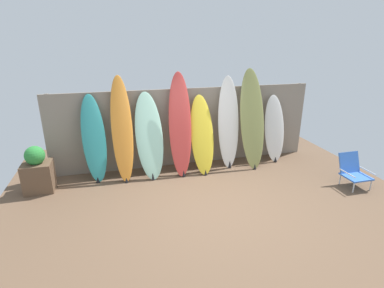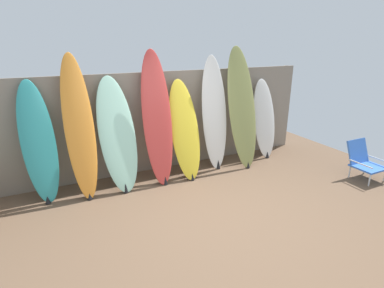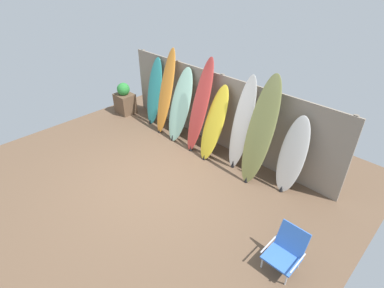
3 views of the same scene
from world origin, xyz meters
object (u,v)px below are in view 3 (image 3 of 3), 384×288
at_px(surfboard_white_7, 292,156).
at_px(planter_box, 125,100).
at_px(surfboard_yellow_4, 214,124).
at_px(surfboard_olive_6, 260,132).
at_px(beach_chair, 286,249).
at_px(surfboard_teal_0, 154,92).
at_px(surfboard_red_3, 200,106).
at_px(surfboard_white_5, 242,124).
at_px(surfboard_orange_1, 166,92).
at_px(surfboard_seafoam_2, 180,106).

distance_m(surfboard_white_7, planter_box, 5.25).
distance_m(surfboard_yellow_4, surfboard_olive_6, 1.22).
bearing_deg(beach_chair, surfboard_teal_0, 154.82).
bearing_deg(surfboard_red_3, surfboard_yellow_4, -5.15).
distance_m(surfboard_white_5, planter_box, 4.08).
height_order(surfboard_orange_1, surfboard_red_3, surfboard_red_3).
bearing_deg(surfboard_seafoam_2, surfboard_yellow_4, -2.39).
xyz_separation_m(surfboard_olive_6, planter_box, (-4.56, -0.14, -0.70)).
distance_m(surfboard_white_5, surfboard_olive_6, 0.55).
xyz_separation_m(surfboard_olive_6, beach_chair, (1.57, -1.50, -0.78)).
relative_size(surfboard_red_3, surfboard_yellow_4, 1.30).
relative_size(surfboard_seafoam_2, surfboard_white_5, 0.87).
distance_m(surfboard_teal_0, surfboard_white_7, 4.15).
bearing_deg(planter_box, surfboard_red_3, 3.51).
relative_size(surfboard_olive_6, beach_chair, 3.43).
distance_m(surfboard_red_3, surfboard_white_7, 2.37).
bearing_deg(surfboard_orange_1, surfboard_teal_0, 171.99).
relative_size(surfboard_red_3, surfboard_white_7, 1.38).
bearing_deg(surfboard_white_7, planter_box, -176.90).
bearing_deg(surfboard_yellow_4, beach_chair, -28.49).
height_order(surfboard_olive_6, planter_box, surfboard_olive_6).
distance_m(surfboard_seafoam_2, surfboard_white_7, 3.02).
relative_size(surfboard_olive_6, planter_box, 2.40).
bearing_deg(surfboard_olive_6, surfboard_seafoam_2, 178.90).
relative_size(beach_chair, planter_box, 0.70).
bearing_deg(surfboard_white_7, surfboard_red_3, -177.39).
relative_size(surfboard_red_3, planter_box, 2.36).
relative_size(surfboard_white_7, planter_box, 1.71).
bearing_deg(planter_box, surfboard_yellow_4, 2.27).
xyz_separation_m(surfboard_orange_1, beach_chair, (4.47, -1.57, -0.75)).
relative_size(surfboard_yellow_4, planter_box, 1.82).
height_order(surfboard_teal_0, surfboard_white_7, surfboard_teal_0).
bearing_deg(surfboard_seafoam_2, planter_box, -175.31).
relative_size(surfboard_teal_0, surfboard_red_3, 0.82).
bearing_deg(surfboard_teal_0, surfboard_orange_1, -8.01).
xyz_separation_m(surfboard_yellow_4, beach_chair, (2.76, -1.50, -0.51)).
xyz_separation_m(surfboard_seafoam_2, surfboard_white_5, (1.82, 0.08, 0.14)).
bearing_deg(surfboard_orange_1, planter_box, -173.02).
bearing_deg(surfboard_yellow_4, surfboard_olive_6, 0.15).
distance_m(surfboard_orange_1, surfboard_white_7, 3.58).
distance_m(surfboard_orange_1, planter_box, 1.80).
relative_size(surfboard_orange_1, planter_box, 2.32).
height_order(surfboard_seafoam_2, beach_chair, surfboard_seafoam_2).
height_order(surfboard_red_3, surfboard_olive_6, surfboard_olive_6).
distance_m(surfboard_olive_6, planter_box, 4.61).
bearing_deg(surfboard_seafoam_2, surfboard_red_3, -0.40).
bearing_deg(surfboard_orange_1, surfboard_white_7, 1.29).
height_order(surfboard_orange_1, surfboard_white_5, surfboard_orange_1).
relative_size(surfboard_orange_1, surfboard_white_7, 1.36).
relative_size(surfboard_teal_0, surfboard_orange_1, 0.83).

